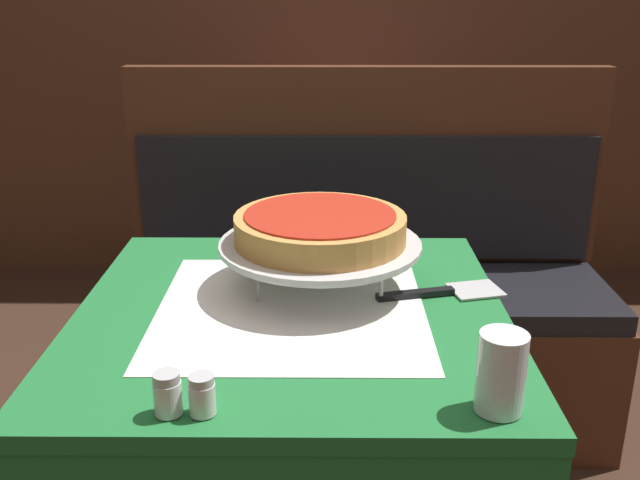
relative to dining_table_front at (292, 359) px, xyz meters
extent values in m
cube|color=#1E6B33|center=(0.00, 0.00, 0.09)|extent=(0.80, 0.80, 0.03)
cube|color=white|center=(0.00, 0.00, 0.10)|extent=(0.49, 0.49, 0.00)
cube|color=#1E6B33|center=(0.00, 0.00, 0.00)|extent=(0.79, 0.79, 0.14)
cube|color=#4C331E|center=(-0.36, 0.36, -0.28)|extent=(0.05, 0.05, 0.71)
cube|color=#4C331E|center=(0.36, 0.36, -0.28)|extent=(0.05, 0.05, 0.71)
cube|color=red|center=(0.11, 1.54, 0.10)|extent=(0.71, 0.71, 0.03)
cube|color=white|center=(0.11, 1.54, 0.11)|extent=(0.44, 0.44, 0.00)
cube|color=red|center=(0.11, 1.54, 0.02)|extent=(0.70, 0.70, 0.12)
cube|color=#4C331E|center=(-0.21, 1.22, -0.28)|extent=(0.05, 0.05, 0.72)
cube|color=#4C331E|center=(0.43, 1.22, -0.28)|extent=(0.05, 0.05, 0.72)
cube|color=#4C331E|center=(-0.21, 1.86, -0.28)|extent=(0.05, 0.05, 0.72)
cube|color=#4C331E|center=(0.43, 1.86, -0.28)|extent=(0.05, 0.05, 0.72)
cube|color=#4C2819|center=(0.19, 0.74, -0.43)|extent=(1.44, 0.47, 0.42)
cube|color=black|center=(0.19, 0.74, -0.19)|extent=(1.41, 0.46, 0.06)
cube|color=#4C2819|center=(0.19, 0.94, 0.15)|extent=(1.44, 0.06, 0.60)
cube|color=black|center=(0.19, 0.90, 0.06)|extent=(1.39, 0.02, 0.39)
cube|color=#4C2D1E|center=(0.00, 2.03, 0.56)|extent=(6.00, 0.04, 2.40)
cylinder|color=#ADADB2|center=(0.05, 0.23, 0.15)|extent=(0.01, 0.01, 0.08)
cylinder|color=#ADADB2|center=(-0.06, 0.03, 0.15)|extent=(0.01, 0.01, 0.08)
cylinder|color=#ADADB2|center=(0.17, 0.03, 0.15)|extent=(0.01, 0.01, 0.08)
cylinder|color=#ADADB2|center=(0.05, 0.10, 0.18)|extent=(0.27, 0.27, 0.01)
cylinder|color=silver|center=(0.05, 0.10, 0.19)|extent=(0.38, 0.38, 0.01)
cylinder|color=silver|center=(0.05, 0.10, 0.20)|extent=(0.40, 0.40, 0.01)
cylinder|color=#C68E47|center=(0.05, 0.10, 0.23)|extent=(0.33, 0.33, 0.05)
cylinder|color=#B22819|center=(0.05, 0.10, 0.26)|extent=(0.29, 0.29, 0.01)
cube|color=#BCBCC1|center=(0.36, 0.08, 0.11)|extent=(0.11, 0.10, 0.00)
cube|color=black|center=(0.24, 0.05, 0.11)|extent=(0.16, 0.06, 0.01)
cylinder|color=silver|center=(0.31, -0.33, 0.16)|extent=(0.07, 0.07, 0.12)
cylinder|color=silver|center=(-0.16, -0.34, 0.13)|extent=(0.04, 0.04, 0.05)
cylinder|color=#B7B7BC|center=(-0.16, -0.34, 0.16)|extent=(0.04, 0.04, 0.01)
cylinder|color=silver|center=(-0.11, -0.34, 0.13)|extent=(0.04, 0.04, 0.05)
cylinder|color=#B7B7BC|center=(-0.11, -0.34, 0.16)|extent=(0.04, 0.04, 0.01)
cube|color=#B2B2B7|center=(0.16, 0.35, 0.15)|extent=(0.10, 0.05, 0.09)
cube|color=black|center=(0.01, 1.59, 0.13)|extent=(0.12, 0.12, 0.03)
cylinder|color=black|center=(0.01, 1.59, 0.20)|extent=(0.01, 0.01, 0.12)
cylinder|color=red|center=(0.01, 1.63, 0.19)|extent=(0.04, 0.04, 0.09)
cylinder|color=white|center=(-0.02, 1.57, 0.19)|extent=(0.04, 0.04, 0.09)
cylinder|color=#99194C|center=(0.04, 1.57, 0.19)|extent=(0.04, 0.04, 0.09)
camera|label=1|loc=(0.06, -1.20, 0.67)|focal=40.00mm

